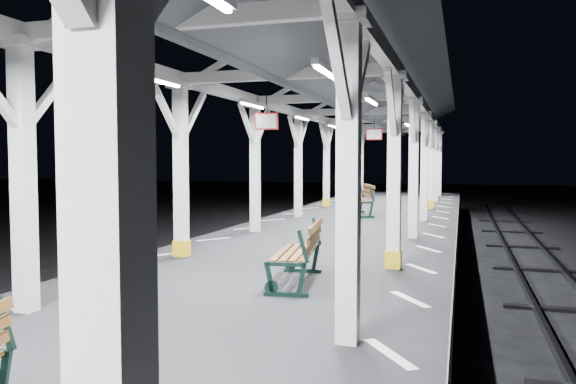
% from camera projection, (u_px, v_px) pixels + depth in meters
% --- Properties ---
extents(ground, '(120.00, 120.00, 0.00)m').
position_uv_depth(ground, '(240.00, 354.00, 8.27)').
color(ground, black).
rests_on(ground, ground).
extents(platform, '(6.00, 50.00, 1.00)m').
position_uv_depth(platform, '(240.00, 321.00, 8.24)').
color(platform, black).
rests_on(platform, ground).
extents(hazard_stripes_left, '(1.00, 48.00, 0.01)m').
position_uv_depth(hazard_stripes_left, '(97.00, 277.00, 8.93)').
color(hazard_stripes_left, silver).
rests_on(hazard_stripes_left, platform).
extents(hazard_stripes_right, '(1.00, 48.00, 0.01)m').
position_uv_depth(hazard_stripes_right, '(410.00, 299.00, 7.49)').
color(hazard_stripes_right, silver).
rests_on(hazard_stripes_right, platform).
extents(canopy, '(5.40, 49.00, 4.65)m').
position_uv_depth(canopy, '(238.00, 40.00, 7.98)').
color(canopy, silver).
rests_on(canopy, platform).
extents(bench_mid, '(0.87, 1.79, 0.93)m').
position_uv_depth(bench_mid, '(302.00, 251.00, 8.41)').
color(bench_mid, black).
rests_on(bench_mid, platform).
extents(bench_far, '(1.29, 2.03, 1.03)m').
position_uv_depth(bench_far, '(362.00, 199.00, 18.80)').
color(bench_far, black).
rests_on(bench_far, platform).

